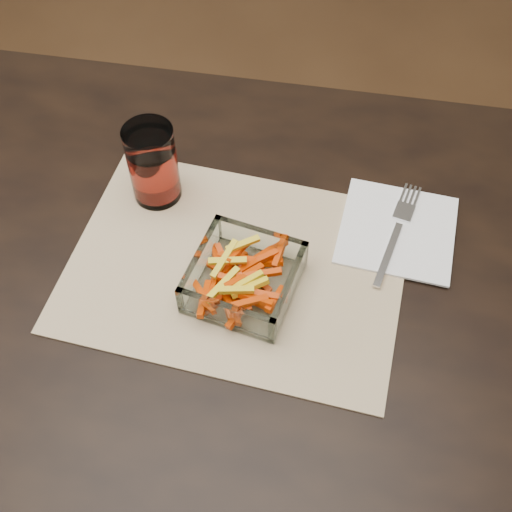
% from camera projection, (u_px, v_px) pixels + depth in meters
% --- Properties ---
extents(dining_table, '(1.60, 0.90, 0.75)m').
position_uv_depth(dining_table, '(157.00, 323.00, 0.93)').
color(dining_table, black).
rests_on(dining_table, ground).
extents(placemat, '(0.47, 0.36, 0.00)m').
position_uv_depth(placemat, '(236.00, 266.00, 0.88)').
color(placemat, tan).
rests_on(placemat, dining_table).
extents(glass_bowl, '(0.15, 0.15, 0.05)m').
position_uv_depth(glass_bowl, '(244.00, 279.00, 0.84)').
color(glass_bowl, white).
rests_on(glass_bowl, placemat).
extents(tumbler, '(0.07, 0.07, 0.12)m').
position_uv_depth(tumbler, '(153.00, 166.00, 0.90)').
color(tumbler, white).
rests_on(tumbler, placemat).
extents(napkin, '(0.17, 0.17, 0.00)m').
position_uv_depth(napkin, '(397.00, 230.00, 0.91)').
color(napkin, white).
rests_on(napkin, placemat).
extents(fork, '(0.06, 0.19, 0.00)m').
position_uv_depth(fork, '(397.00, 230.00, 0.90)').
color(fork, silver).
rests_on(fork, napkin).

